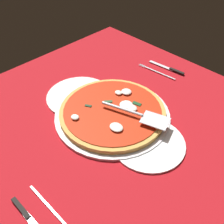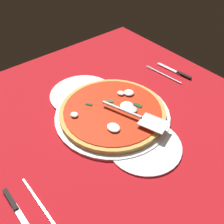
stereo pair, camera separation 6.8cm
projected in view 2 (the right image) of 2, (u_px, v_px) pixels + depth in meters
The scene contains 9 objects.
ground_plane at pixel (109, 115), 96.97cm from camera, with size 101.01×101.01×0.80cm, color #A5141A.
checker_pattern at pixel (109, 114), 96.67cm from camera, with size 101.01×101.01×0.10cm.
pizza_pan at pixel (112, 116), 95.01cm from camera, with size 40.34×40.34×1.33cm, color silver.
dinner_plate_left at pixel (83, 95), 104.10cm from camera, with size 24.94×24.94×1.00cm, color white.
dinner_plate_right at pixel (144, 146), 84.78cm from camera, with size 23.34×23.34×1.00cm, color white.
pizza at pixel (112, 112), 93.89cm from camera, with size 36.96×36.96×3.23cm.
pizza_server at pixel (138, 117), 88.45cm from camera, with size 23.62×11.08×1.00cm.
place_setting_near at pixel (30, 210), 69.05cm from camera, with size 21.81×11.98×1.40cm.
place_setting_far at pixel (170, 74), 114.85cm from camera, with size 21.12×13.74×1.40cm.
Camera 2 is at (55.79, -44.54, 65.25)cm, focal length 43.37 mm.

